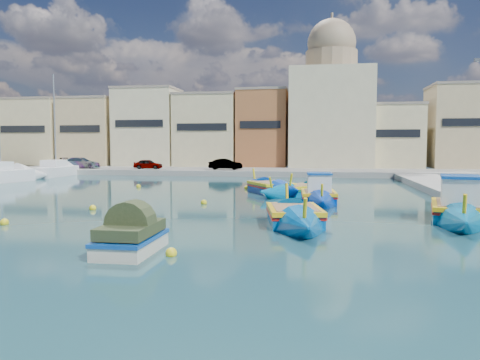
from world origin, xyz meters
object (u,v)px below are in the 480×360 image
(luzzu_blue_cabin, at_px, (318,197))
(yacht_north, at_px, (63,171))
(tender_near, at_px, (131,239))
(yacht_midnorth, at_px, (15,176))
(luzzu_turquoise_cabin, at_px, (458,211))
(luzzu_cyan_mid, at_px, (299,191))
(luzzu_green, at_px, (271,189))
(church_block, at_px, (331,105))
(luzzu_cyan_south, at_px, (294,218))

(luzzu_blue_cabin, bearing_deg, yacht_north, 144.60)
(tender_near, distance_m, yacht_midnorth, 33.65)
(tender_near, bearing_deg, yacht_midnorth, 130.78)
(luzzu_turquoise_cabin, xyz_separation_m, luzzu_cyan_mid, (-7.60, 9.32, -0.13))
(luzzu_cyan_mid, bearing_deg, luzzu_blue_cabin, -71.98)
(luzzu_green, bearing_deg, yacht_north, 148.76)
(tender_near, relative_size, yacht_north, 0.25)
(church_block, xyz_separation_m, luzzu_blue_cabin, (-1.51, -32.50, -8.07))
(luzzu_cyan_mid, bearing_deg, luzzu_green, 154.62)
(luzzu_cyan_mid, bearing_deg, luzzu_cyan_south, -88.91)
(church_block, relative_size, luzzu_green, 2.23)
(luzzu_green, relative_size, tender_near, 2.88)
(luzzu_turquoise_cabin, bearing_deg, luzzu_blue_cabin, 139.58)
(luzzu_turquoise_cabin, relative_size, luzzu_cyan_south, 1.18)
(luzzu_blue_cabin, bearing_deg, luzzu_cyan_mid, 108.02)
(luzzu_blue_cabin, height_order, tender_near, luzzu_blue_cabin)
(luzzu_turquoise_cabin, bearing_deg, luzzu_cyan_south, -161.78)
(luzzu_blue_cabin, relative_size, luzzu_green, 0.93)
(luzzu_green, relative_size, yacht_north, 0.73)
(luzzu_blue_cabin, relative_size, luzzu_cyan_south, 0.91)
(luzzu_green, bearing_deg, church_block, 80.05)
(luzzu_blue_cabin, bearing_deg, luzzu_green, 124.11)
(luzzu_cyan_south, height_order, yacht_north, yacht_north)
(yacht_north, bearing_deg, luzzu_turquoise_cabin, -36.38)
(luzzu_cyan_mid, relative_size, yacht_north, 0.67)
(tender_near, bearing_deg, luzzu_blue_cabin, 66.89)
(luzzu_cyan_south, distance_m, tender_near, 7.90)
(church_block, height_order, luzzu_blue_cabin, church_block)
(luzzu_blue_cabin, height_order, luzzu_cyan_south, luzzu_blue_cabin)
(church_block, distance_m, luzzu_blue_cabin, 33.52)
(tender_near, relative_size, yacht_midnorth, 0.24)
(church_block, xyz_separation_m, yacht_north, (-29.36, -12.71, -7.95))
(yacht_north, relative_size, yacht_midnorth, 0.94)
(tender_near, bearing_deg, luzzu_cyan_south, 51.53)
(yacht_midnorth, bearing_deg, luzzu_green, -14.96)
(church_block, height_order, luzzu_cyan_mid, church_block)
(luzzu_cyan_south, bearing_deg, yacht_north, 134.15)
(church_block, relative_size, yacht_north, 1.63)
(luzzu_cyan_south, distance_m, yacht_north, 38.46)
(luzzu_turquoise_cabin, relative_size, yacht_midnorth, 0.82)
(luzzu_green, distance_m, luzzu_cyan_south, 12.92)
(luzzu_cyan_mid, distance_m, luzzu_green, 2.26)
(luzzu_blue_cabin, height_order, yacht_north, yacht_north)
(church_block, distance_m, tender_near, 47.76)
(church_block, relative_size, luzzu_turquoise_cabin, 1.87)
(yacht_north, bearing_deg, tender_near, -57.08)
(luzzu_blue_cabin, distance_m, tender_near, 15.21)
(luzzu_turquoise_cabin, relative_size, tender_near, 3.45)
(luzzu_green, bearing_deg, luzzu_cyan_south, -79.89)
(luzzu_turquoise_cabin, distance_m, yacht_midnorth, 38.20)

